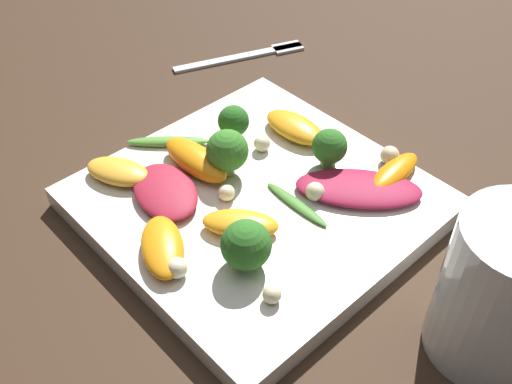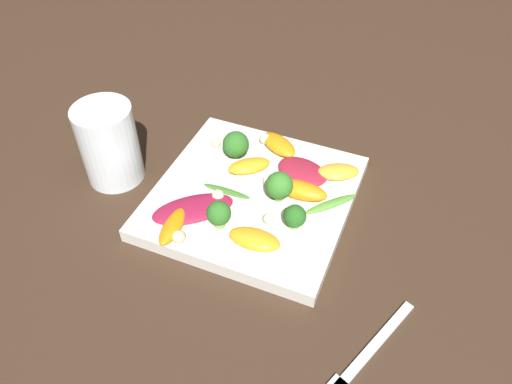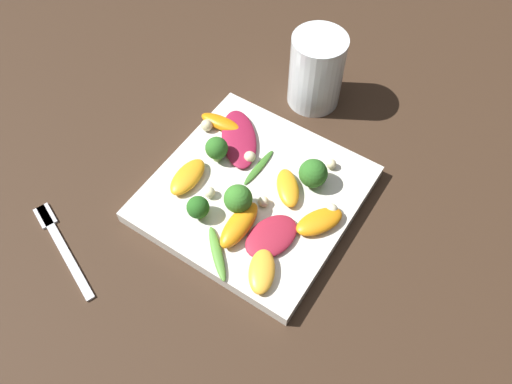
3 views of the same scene
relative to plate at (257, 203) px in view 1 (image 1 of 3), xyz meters
The scene contains 24 objects.
ground_plane 0.01m from the plate, ahead, with size 2.40×2.40×0.00m, color #382619.
plate is the anchor object (origin of this frame).
drinking_glass 0.22m from the plate, ahead, with size 0.08×0.08×0.12m.
fork 0.27m from the plate, 137.86° to the left, with size 0.07×0.16×0.01m.
radicchio_leaf_0 0.09m from the plate, 47.98° to the left, with size 0.12×0.11×0.01m.
radicchio_leaf_1 0.08m from the plate, 130.77° to the right, with size 0.09×0.07×0.01m.
orange_segment_0 0.05m from the plate, 60.09° to the right, with size 0.07×0.06×0.02m.
orange_segment_1 0.10m from the plate, 92.83° to the right, with size 0.07×0.06×0.02m.
orange_segment_2 0.07m from the plate, 164.26° to the right, with size 0.08×0.03×0.02m.
orange_segment_3 0.13m from the plate, 142.51° to the right, with size 0.07×0.06×0.02m.
orange_segment_4 0.12m from the plate, 56.57° to the left, with size 0.03×0.07×0.01m.
orange_segment_5 0.09m from the plate, 113.77° to the left, with size 0.07×0.04×0.02m.
broccoli_floret_0 0.05m from the plate, behind, with size 0.04×0.04×0.05m.
broccoli_floret_1 0.09m from the plate, 152.46° to the left, with size 0.03×0.03×0.03m.
broccoli_floret_2 0.09m from the plate, 48.74° to the right, with size 0.04×0.04×0.04m.
broccoli_floret_3 0.08m from the plate, 77.36° to the left, with size 0.03×0.03×0.04m.
arugula_sprig_0 0.04m from the plate, 23.68° to the left, with size 0.07×0.01×0.00m.
arugula_sprig_1 0.11m from the plate, behind, with size 0.06×0.07×0.01m.
macadamia_nut_0 0.13m from the plate, 66.28° to the left, with size 0.02×0.02×0.02m.
macadamia_nut_1 0.06m from the plate, 132.38° to the left, with size 0.02×0.02×0.02m.
macadamia_nut_2 0.12m from the plate, 37.42° to the right, with size 0.01×0.01×0.01m.
macadamia_nut_3 0.03m from the plate, 120.02° to the right, with size 0.01×0.01×0.01m.
macadamia_nut_4 0.11m from the plate, 76.88° to the right, with size 0.02×0.02×0.02m.
macadamia_nut_5 0.05m from the plate, 40.63° to the left, with size 0.02×0.02×0.02m.
Camera 1 is at (0.28, -0.26, 0.38)m, focal length 42.00 mm.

